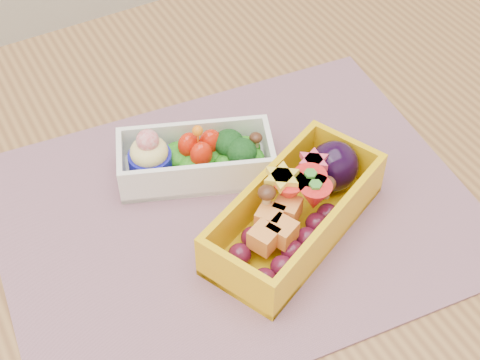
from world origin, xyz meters
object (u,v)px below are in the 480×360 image
placemat (236,212)px  bento_white (195,158)px  table (247,276)px  bento_yellow (298,209)px

placemat → bento_white: bearing=99.3°
bento_white → table: bearing=-55.2°
placemat → bento_yellow: 0.07m
placemat → bento_white: size_ratio=2.67×
bento_white → bento_yellow: bearing=-43.9°
table → placemat: size_ratio=2.60×
table → bento_white: 0.15m
table → bento_yellow: bearing=-46.5°
table → bento_white: size_ratio=6.94×
bento_yellow → placemat: bearing=107.1°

